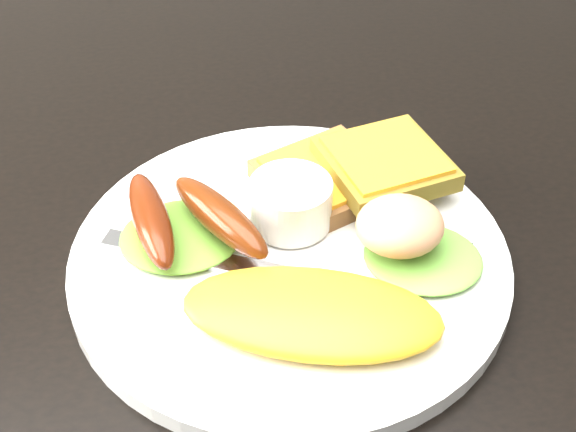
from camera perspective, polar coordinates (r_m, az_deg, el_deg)
The scene contains 12 objects.
dining_table at distance 0.62m, azimuth -8.34°, elevation 3.64°, with size 1.20×0.80×0.04m, color black.
plate at distance 0.49m, azimuth 0.12°, elevation -3.04°, with size 0.27×0.27×0.01m, color white.
lettuce_left at distance 0.50m, azimuth -7.60°, elevation -1.40°, with size 0.08×0.07×0.01m, color #598E19.
lettuce_right at distance 0.49m, azimuth 9.58°, elevation -2.95°, with size 0.07×0.06×0.01m, color #4F952B.
omelette at distance 0.44m, azimuth 1.71°, elevation -6.91°, with size 0.14×0.07×0.02m, color yellow.
sausage_a at distance 0.49m, azimuth -9.72°, elevation -0.22°, with size 0.02×0.09×0.02m, color #5F2812.
sausage_b at distance 0.48m, azimuth -4.88°, elevation -0.01°, with size 0.02×0.09×0.02m, color #621E08.
ramekin at distance 0.50m, azimuth 0.20°, elevation 0.94°, with size 0.05×0.05×0.03m, color white.
toast_a at distance 0.53m, azimuth 2.83°, elevation 2.65°, with size 0.08×0.08×0.01m, color olive.
toast_b at distance 0.53m, azimuth 6.90°, elevation 3.69°, with size 0.07×0.07×0.01m, color olive.
potato_salad at distance 0.48m, azimuth 7.96°, elevation -0.68°, with size 0.05×0.05×0.03m, color beige.
fork at distance 0.48m, azimuth -3.68°, elevation -3.59°, with size 0.17×0.01×0.00m, color #ADAFB7.
Camera 1 is at (0.04, -0.49, 1.10)m, focal length 50.00 mm.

